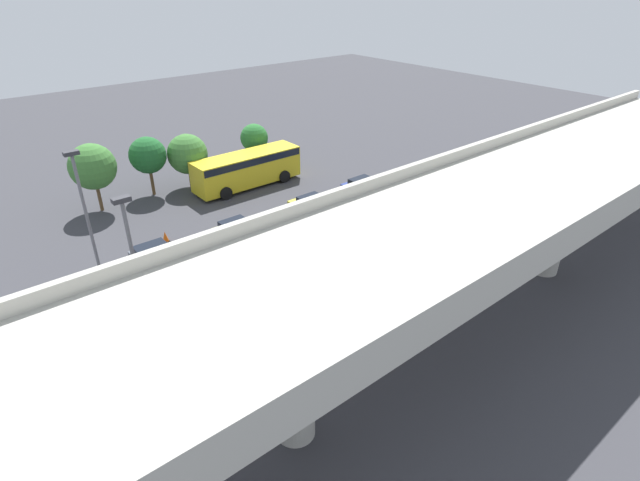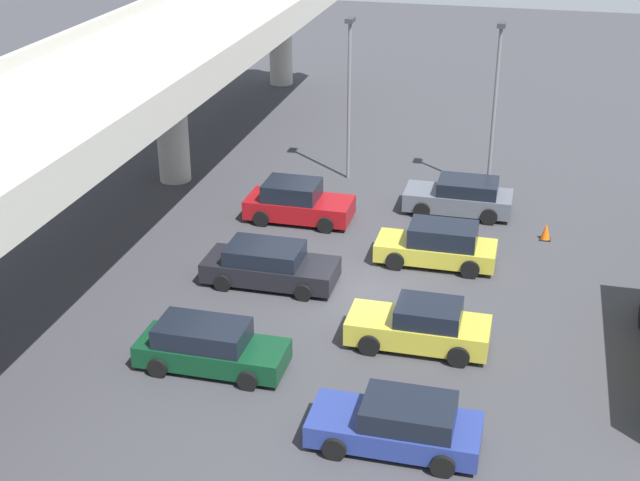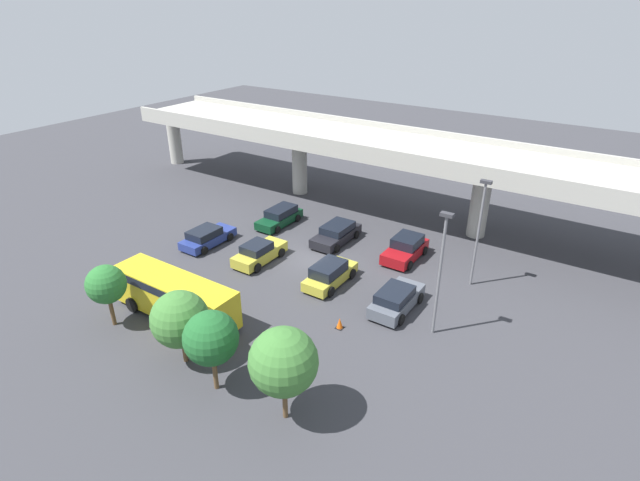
{
  "view_description": "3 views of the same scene",
  "coord_description": "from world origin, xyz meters",
  "views": [
    {
      "loc": [
        16.4,
        21.51,
        15.16
      ],
      "look_at": [
        0.3,
        2.07,
        1.4
      ],
      "focal_mm": 28.0,
      "sensor_mm": 36.0,
      "label": 1
    },
    {
      "loc": [
        -27.56,
        -5.15,
        15.15
      ],
      "look_at": [
        -1.06,
        1.49,
        2.4
      ],
      "focal_mm": 50.0,
      "sensor_mm": 36.0,
      "label": 2
    },
    {
      "loc": [
        18.71,
        -26.92,
        17.89
      ],
      "look_at": [
        -0.31,
        1.72,
        0.81
      ],
      "focal_mm": 28.0,
      "sensor_mm": 36.0,
      "label": 3
    }
  ],
  "objects": [
    {
      "name": "ground_plane",
      "position": [
        0.0,
        0.0,
        0.0
      ],
      "size": [
        114.22,
        114.22,
        0.0
      ],
      "primitive_type": "plane",
      "color": "#38383D"
    },
    {
      "name": "highway_overpass",
      "position": [
        0.0,
        11.01,
        5.8
      ],
      "size": [
        54.77,
        7.95,
        7.13
      ],
      "color": "#ADAAA0",
      "rests_on": "ground_plane"
    },
    {
      "name": "parked_car_0",
      "position": [
        -8.22,
        -2.47,
        0.68
      ],
      "size": [
        2.16,
        4.59,
        1.43
      ],
      "rotation": [
        0.0,
        0.0,
        1.57
      ],
      "color": "navy",
      "rests_on": "ground_plane"
    },
    {
      "name": "parked_car_1",
      "position": [
        -5.82,
        3.79,
        0.72
      ],
      "size": [
        2.01,
        4.61,
        1.48
      ],
      "rotation": [
        0.0,
        0.0,
        -1.57
      ],
      "color": "#0C381E",
      "rests_on": "ground_plane"
    },
    {
      "name": "parked_car_2",
      "position": [
        -3.04,
        -2.3,
        0.72
      ],
      "size": [
        2.05,
        4.51,
        1.55
      ],
      "rotation": [
        0.0,
        0.0,
        1.57
      ],
      "color": "gold",
      "rests_on": "ground_plane"
    },
    {
      "name": "parked_car_3",
      "position": [
        -0.02,
        3.66,
        0.7
      ],
      "size": [
        2.25,
        4.83,
        1.47
      ],
      "rotation": [
        0.0,
        0.0,
        -1.57
      ],
      "color": "black",
      "rests_on": "ground_plane"
    },
    {
      "name": "parked_car_4",
      "position": [
        3.02,
        -2.1,
        0.77
      ],
      "size": [
        2.05,
        4.51,
        1.61
      ],
      "rotation": [
        0.0,
        0.0,
        1.57
      ],
      "color": "gold",
      "rests_on": "ground_plane"
    },
    {
      "name": "parked_car_5",
      "position": [
        5.74,
        4.18,
        0.78
      ],
      "size": [
        2.25,
        4.44,
        1.69
      ],
      "rotation": [
        0.0,
        0.0,
        -1.57
      ],
      "color": "maroon",
      "rests_on": "ground_plane"
    },
    {
      "name": "parked_car_6",
      "position": [
        8.16,
        -2.41,
        0.74
      ],
      "size": [
        2.16,
        4.55,
        1.53
      ],
      "rotation": [
        0.0,
        0.0,
        1.57
      ],
      "color": "#515660",
      "rests_on": "ground_plane"
    },
    {
      "name": "lamp_post_near_aisle",
      "position": [
        11.11,
        3.17,
        4.43
      ],
      "size": [
        0.7,
        0.35,
        7.51
      ],
      "color": "slate",
      "rests_on": "ground_plane"
    },
    {
      "name": "lamp_post_mid_lot",
      "position": [
        11.03,
        -3.38,
        4.5
      ],
      "size": [
        0.7,
        0.35,
        7.64
      ],
      "color": "slate",
      "rests_on": "ground_plane"
    },
    {
      "name": "traffic_cone",
      "position": [
        6.25,
        -6.05,
        0.33
      ],
      "size": [
        0.44,
        0.44,
        0.7
      ],
      "color": "black",
      "rests_on": "ground_plane"
    }
  ]
}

